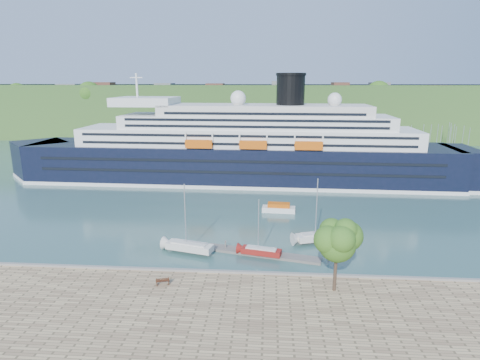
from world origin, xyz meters
The scene contains 11 objects.
ground centered at (0.00, 0.00, 0.00)m, with size 400.00×400.00×0.00m, color #2E5251.
far_hillside centered at (0.00, 145.00, 12.00)m, with size 400.00×50.00×24.00m, color #2A5421.
quay_coping centered at (0.00, -0.20, 1.15)m, with size 220.00×0.50×0.30m, color slate.
cruise_ship centered at (-3.20, 53.93, 14.01)m, with size 124.79×18.17×28.02m, color black, non-canonical shape.
park_bench centered at (-8.25, -4.04, 1.56)m, with size 1.76×0.72×1.13m, color #3F2012, non-canonical shape.
promenade_tree centered at (13.23, -3.82, 6.07)m, with size 6.12×6.12×10.14m, color #255E18, non-canonical shape.
floating_pontoon centered at (4.13, 7.99, 0.20)m, with size 18.02×2.20×0.40m, color slate, non-canonical shape.
sailboat_white_near centered at (-7.16, 7.79, 5.29)m, with size 8.20×2.28×10.59m, color silver, non-canonical shape.
sailboat_red centered at (3.97, 7.34, 4.33)m, with size 6.71×1.86×8.67m, color maroon, non-canonical shape.
sailboat_white_far centered at (13.26, 13.46, 5.25)m, with size 8.13×2.26×10.50m, color silver, non-canonical shape.
tender_launch centered at (7.05, 29.07, 0.93)m, with size 6.76×2.31×1.87m, color #CD530C, non-canonical shape.
Camera 1 is at (4.95, -49.25, 26.21)m, focal length 30.00 mm.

